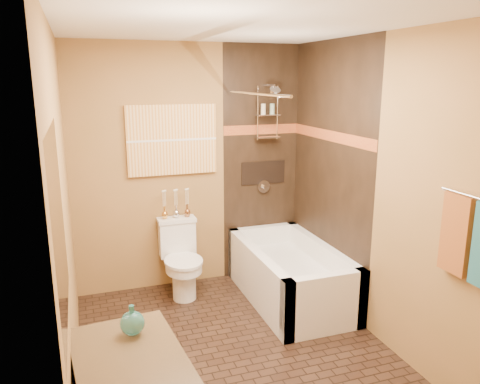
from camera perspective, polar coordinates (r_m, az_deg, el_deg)
name	(u,v)px	position (r m, az deg, el deg)	size (l,w,h in m)	color
floor	(238,354)	(3.96, -0.23, -19.17)	(3.00, 3.00, 0.00)	black
wall_left	(65,219)	(3.27, -20.57, -3.14)	(0.02, 3.00, 2.50)	#A1703E
wall_right	(376,191)	(3.99, 16.29, 0.11)	(0.02, 3.00, 2.50)	#A1703E
wall_back	(191,168)	(4.85, -6.02, 2.95)	(2.40, 0.02, 2.50)	#A1703E
wall_front	(348,287)	(2.16, 13.01, -11.23)	(2.40, 0.02, 2.50)	#A1703E
ceiling	(238,25)	(3.34, -0.28, 19.72)	(3.00, 3.00, 0.00)	silver
alcove_tile_back	(261,164)	(5.07, 2.58, 3.47)	(0.85, 0.01, 2.50)	black
alcove_tile_right	(329,174)	(4.60, 10.80, 2.17)	(0.01, 1.50, 2.50)	black
mosaic_band_back	(262,129)	(5.01, 2.66, 7.62)	(0.85, 0.01, 0.10)	maroon
mosaic_band_right	(330,136)	(4.53, 10.89, 6.75)	(0.01, 1.50, 0.10)	maroon
alcove_niche	(263,173)	(5.09, 2.85, 2.37)	(0.50, 0.01, 0.25)	black
shower_fixtures	(268,126)	(4.92, 3.38, 8.04)	(0.24, 0.33, 1.16)	silver
curtain_rod	(253,93)	(4.17, 1.63, 11.92)	(0.03, 0.03, 1.55)	silver
towel_bar	(476,198)	(3.14, 26.82, -0.67)	(0.02, 0.02, 0.55)	silver
towel_rust	(456,234)	(3.30, 24.84, -4.68)	(0.05, 0.22, 0.52)	brown
sunset_painting	(172,140)	(4.74, -8.28, 6.30)	(0.90, 0.04, 0.70)	orange
vanity_mirror	(59,228)	(2.24, -21.18, -4.07)	(0.01, 1.00, 0.90)	white
bathtub	(290,278)	(4.74, 6.09, -10.41)	(0.80, 1.50, 0.55)	white
toilet	(181,258)	(4.79, -7.20, -8.02)	(0.39, 0.57, 0.76)	white
teal_bottle	(132,320)	(2.71, -13.01, -14.98)	(0.14, 0.14, 0.21)	#246C65
bud_vases	(176,203)	(4.78, -7.82, -1.33)	(0.30, 0.06, 0.29)	gold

